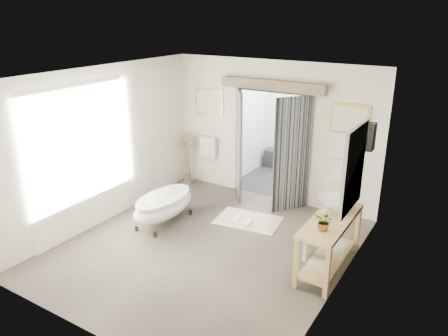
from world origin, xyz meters
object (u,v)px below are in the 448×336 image
(vanity, at_px, (328,239))
(rug, at_px, (248,220))
(clawfoot_tub, at_px, (164,205))
(basin, at_px, (337,204))

(vanity, xyz_separation_m, rug, (-1.81, 0.78, -0.50))
(vanity, height_order, rug, vanity)
(clawfoot_tub, relative_size, rug, 1.26)
(rug, bearing_deg, clawfoot_tub, -146.14)
(vanity, distance_m, basin, 0.58)
(vanity, bearing_deg, rug, 156.53)
(rug, height_order, basin, basin)
(vanity, distance_m, rug, 2.03)
(clawfoot_tub, distance_m, basin, 3.21)
(vanity, xyz_separation_m, basin, (-0.02, 0.38, 0.44))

